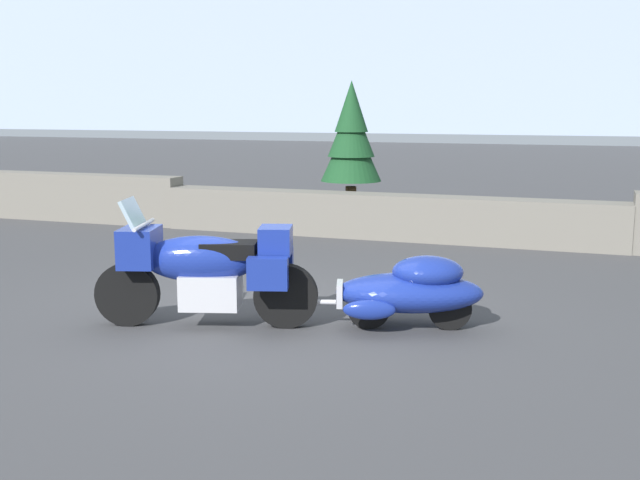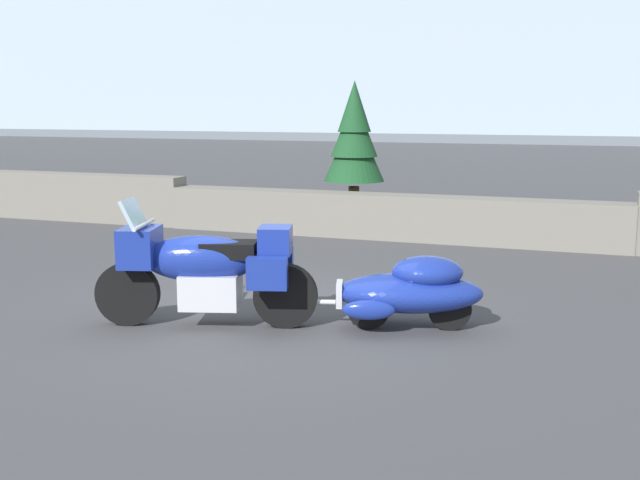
{
  "view_description": "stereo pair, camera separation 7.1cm",
  "coord_description": "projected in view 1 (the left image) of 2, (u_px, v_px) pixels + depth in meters",
  "views": [
    {
      "loc": [
        3.28,
        -7.37,
        2.25
      ],
      "look_at": [
        0.64,
        0.21,
        0.85
      ],
      "focal_mm": 43.08,
      "sensor_mm": 36.0,
      "label": 1
    },
    {
      "loc": [
        3.34,
        -7.35,
        2.25
      ],
      "look_at": [
        0.64,
        0.21,
        0.85
      ],
      "focal_mm": 43.08,
      "sensor_mm": 36.0,
      "label": 2
    }
  ],
  "objects": [
    {
      "name": "distant_ridgeline",
      "position": [
        566.0,
        59.0,
        95.65
      ],
      "size": [
        240.0,
        80.0,
        16.0
      ],
      "primitive_type": "cube",
      "color": "#99A8BF",
      "rests_on": "ground"
    },
    {
      "name": "ground_plane",
      "position": [
        258.0,
        317.0,
        8.31
      ],
      "size": [
        80.0,
        80.0,
        0.0
      ],
      "primitive_type": "plane",
      "color": "#424244"
    },
    {
      "name": "car_shaped_trailer",
      "position": [
        410.0,
        290.0,
        7.81
      ],
      "size": [
        2.21,
        1.1,
        0.76
      ],
      "color": "black",
      "rests_on": "ground"
    },
    {
      "name": "pine_tree_secondary",
      "position": [
        351.0,
        137.0,
        14.07
      ],
      "size": [
        1.12,
        1.12,
        2.72
      ],
      "color": "brown",
      "rests_on": "ground"
    },
    {
      "name": "touring_motorcycle",
      "position": [
        205.0,
        267.0,
        7.87
      ],
      "size": [
        2.25,
        1.13,
        1.33
      ],
      "color": "black",
      "rests_on": "ground"
    },
    {
      "name": "stone_guard_wall",
      "position": [
        414.0,
        214.0,
        13.03
      ],
      "size": [
        24.0,
        0.62,
        0.94
      ],
      "color": "slate",
      "rests_on": "ground"
    }
  ]
}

